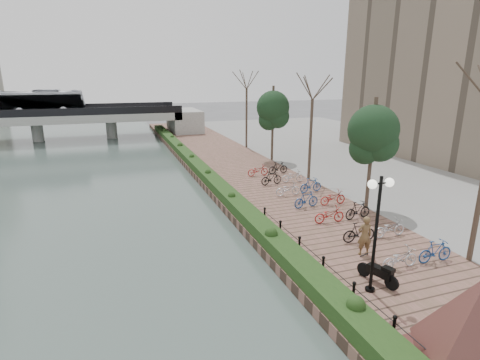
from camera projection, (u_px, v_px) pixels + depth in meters
name	position (u px, v px, depth m)	size (l,w,h in m)	color
ground	(333.00, 341.00, 11.89)	(220.00, 220.00, 0.00)	#59595B
promenade	(253.00, 181.00, 29.01)	(8.00, 75.00, 0.50)	brown
inland_pavement	(417.00, 166.00, 34.05)	(24.00, 75.00, 0.50)	gray
hedge	(203.00, 170.00, 30.07)	(1.10, 56.00, 0.60)	black
chain_fence	(337.00, 279.00, 13.92)	(0.10, 14.10, 0.70)	black
granite_monument	(479.00, 329.00, 9.54)	(4.34, 4.34, 2.74)	#4A1F22
lamppost	(378.00, 209.00, 12.94)	(1.02, 0.32, 4.36)	black
motorcycle	(378.00, 272.00, 14.18)	(0.47, 1.50, 0.94)	black
pedestrian	(365.00, 236.00, 16.34)	(0.65, 0.43, 1.79)	brown
bicycle_parking	(319.00, 198.00, 22.64)	(2.40, 17.32, 1.00)	silver
street_trees	(335.00, 145.00, 24.96)	(3.20, 37.12, 6.80)	#35261F
bridge	(36.00, 115.00, 47.27)	(36.00, 10.77, 6.50)	gray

